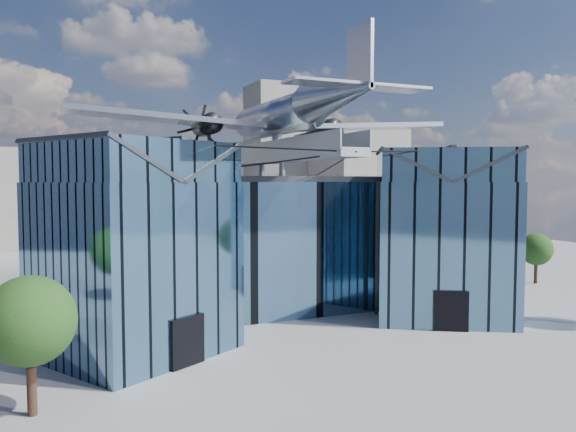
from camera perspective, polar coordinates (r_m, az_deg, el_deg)
name	(u,v)px	position (r m, az deg, el deg)	size (l,w,h in m)	color
ground_plane	(300,328)	(37.23, 1.25, -11.31)	(120.00, 120.00, 0.00)	gray
museum	(268,235)	(41.52, -2.09, -1.98)	(32.88, 24.50, 17.60)	teal
bg_towers	(167,178)	(84.79, -12.24, 3.83)	(77.00, 24.50, 26.00)	gray
tree_plaza_w	(30,321)	(25.36, -24.75, -9.69)	(4.38, 4.38, 5.77)	#311D13
tree_side_e	(536,249)	(57.15, 23.91, -3.11)	(3.17, 3.17, 4.72)	#311D13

